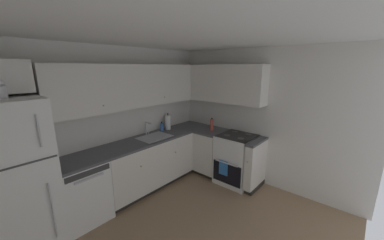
{
  "coord_description": "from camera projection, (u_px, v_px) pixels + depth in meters",
  "views": [
    {
      "loc": [
        -1.73,
        -1.52,
        2.1
      ],
      "look_at": [
        0.98,
        0.82,
        1.21
      ],
      "focal_mm": 20.3,
      "sensor_mm": 36.0,
      "label": 1
    }
  ],
  "objects": [
    {
      "name": "ground_plane",
      "position": [
        190.0,
        238.0,
        2.74
      ],
      "size": [
        3.75,
        3.33,
        0.02
      ],
      "primitive_type": "cube",
      "color": "#937556"
    },
    {
      "name": "wall_back",
      "position": [
        112.0,
        123.0,
        3.52
      ],
      "size": [
        3.85,
        0.05,
        2.41
      ],
      "primitive_type": "cube",
      "color": "silver",
      "rests_on": "ground_plane"
    },
    {
      "name": "wall_right",
      "position": [
        261.0,
        118.0,
        3.84
      ],
      "size": [
        0.05,
        3.43,
        2.41
      ],
      "primitive_type": "cube",
      "color": "silver",
      "rests_on": "ground_plane"
    },
    {
      "name": "ceiling",
      "position": [
        190.0,
        31.0,
        2.15
      ],
      "size": [
        3.85,
        3.43,
        0.05
      ],
      "primitive_type": "cube",
      "color": "white"
    },
    {
      "name": "refrigerator",
      "position": [
        10.0,
        183.0,
        2.31
      ],
      "size": [
        0.79,
        0.74,
        1.79
      ],
      "color": "white",
      "rests_on": "ground_plane"
    },
    {
      "name": "dishwasher",
      "position": [
        82.0,
        191.0,
        2.98
      ],
      "size": [
        0.6,
        0.63,
        0.86
      ],
      "color": "white",
      "rests_on": "ground_plane"
    },
    {
      "name": "lower_cabinets_back",
      "position": [
        148.0,
        164.0,
        3.82
      ],
      "size": [
        1.68,
        0.62,
        0.86
      ],
      "color": "silver",
      "rests_on": "ground_plane"
    },
    {
      "name": "countertop_back",
      "position": [
        147.0,
        140.0,
        3.71
      ],
      "size": [
        2.89,
        0.6,
        0.03
      ],
      "primitive_type": "cube",
      "color": "#4C4C51",
      "rests_on": "lower_cabinets_back"
    },
    {
      "name": "lower_cabinets_right",
      "position": [
        221.0,
        155.0,
        4.18
      ],
      "size": [
        0.62,
        1.24,
        0.86
      ],
      "color": "silver",
      "rests_on": "ground_plane"
    },
    {
      "name": "countertop_right",
      "position": [
        221.0,
        133.0,
        4.07
      ],
      "size": [
        0.6,
        1.24,
        0.03
      ],
      "color": "#4C4C51",
      "rests_on": "lower_cabinets_right"
    },
    {
      "name": "oven_range",
      "position": [
        236.0,
        159.0,
        3.97
      ],
      "size": [
        0.68,
        0.62,
        1.05
      ],
      "color": "white",
      "rests_on": "ground_plane"
    },
    {
      "name": "upper_cabinets_back",
      "position": [
        131.0,
        86.0,
        3.46
      ],
      "size": [
        2.57,
        0.34,
        0.68
      ],
      "color": "silver"
    },
    {
      "name": "upper_cabinets_right",
      "position": [
        219.0,
        83.0,
        4.06
      ],
      "size": [
        0.32,
        1.77,
        0.68
      ],
      "color": "silver"
    },
    {
      "name": "sink",
      "position": [
        155.0,
        139.0,
        3.8
      ],
      "size": [
        0.55,
        0.4,
        0.1
      ],
      "color": "#B7B7BC",
      "rests_on": "countertop_back"
    },
    {
      "name": "faucet",
      "position": [
        147.0,
        127.0,
        3.89
      ],
      "size": [
        0.07,
        0.16,
        0.24
      ],
      "color": "silver",
      "rests_on": "countertop_back"
    },
    {
      "name": "soap_bottle",
      "position": [
        162.0,
        127.0,
        4.17
      ],
      "size": [
        0.06,
        0.06,
        0.18
      ],
      "color": "#3F72BF",
      "rests_on": "countertop_back"
    },
    {
      "name": "paper_towel_roll",
      "position": [
        168.0,
        122.0,
        4.25
      ],
      "size": [
        0.11,
        0.11,
        0.34
      ],
      "color": "white",
      "rests_on": "countertop_back"
    },
    {
      "name": "oil_bottle",
      "position": [
        212.0,
        125.0,
        4.18
      ],
      "size": [
        0.06,
        0.06,
        0.24
      ],
      "color": "#BF4C3F",
      "rests_on": "countertop_right"
    }
  ]
}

